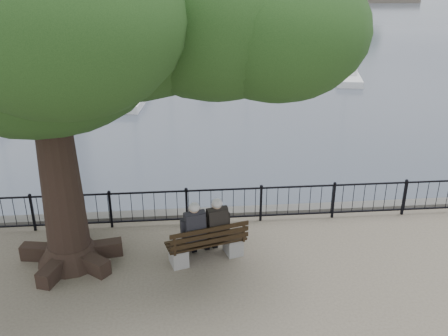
{
  "coord_description": "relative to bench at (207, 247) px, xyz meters",
  "views": [
    {
      "loc": [
        -1.05,
        -9.33,
        6.72
      ],
      "look_at": [
        0.0,
        2.5,
        1.6
      ],
      "focal_mm": 40.0,
      "sensor_mm": 36.0,
      "label": 1
    }
  ],
  "objects": [
    {
      "name": "sailboat_d",
      "position": [
        10.59,
        22.25,
        -1.04
      ],
      "size": [
        2.75,
        5.94,
        10.65
      ],
      "color": "white",
      "rests_on": "ground"
    },
    {
      "name": "tree",
      "position": [
        -2.4,
        0.37,
        5.38
      ],
      "size": [
        10.67,
        7.45,
        8.71
      ],
      "color": "black",
      "rests_on": "ground"
    },
    {
      "name": "sailboat_f",
      "position": [
        -1.24,
        29.0,
        -1.02
      ],
      "size": [
        2.49,
        6.24,
        11.82
      ],
      "color": "white",
      "rests_on": "ground"
    },
    {
      "name": "harbor",
      "position": [
        0.56,
        2.25,
        -0.85
      ],
      "size": [
        260.0,
        260.0,
        1.2
      ],
      "color": "#484745",
      "rests_on": "ground"
    },
    {
      "name": "lion_monument",
      "position": [
        2.56,
        49.18,
        0.96
      ],
      "size": [
        6.23,
        6.23,
        9.14
      ],
      "color": "#484745",
      "rests_on": "ground"
    },
    {
      "name": "sailboat_c",
      "position": [
        3.85,
        22.04,
        -1.04
      ],
      "size": [
        3.08,
        5.5,
        10.2
      ],
      "color": "white",
      "rests_on": "ground"
    },
    {
      "name": "sailboat_b",
      "position": [
        -3.2,
        18.15,
        -0.97
      ],
      "size": [
        2.37,
        6.04,
        13.6
      ],
      "color": "white",
      "rests_on": "ground"
    },
    {
      "name": "sailboat_a",
      "position": [
        -9.59,
        14.86,
        -1.04
      ],
      "size": [
        1.78,
        6.17,
        11.15
      ],
      "color": "white",
      "rests_on": "ground"
    },
    {
      "name": "railing",
      "position": [
        0.56,
        1.75,
        0.21
      ],
      "size": [
        22.06,
        0.06,
        1.0
      ],
      "color": "black",
      "rests_on": "ground"
    },
    {
      "name": "person_left",
      "position": [
        -0.32,
        0.02,
        0.38
      ],
      "size": [
        0.6,
        0.86,
        1.59
      ],
      "color": "black",
      "rests_on": "ground"
    },
    {
      "name": "bench",
      "position": [
        0.0,
        0.0,
        0.0
      ],
      "size": [
        1.98,
        1.06,
        1.0
      ],
      "color": "gray",
      "rests_on": "ground"
    },
    {
      "name": "person_right",
      "position": [
        0.21,
        0.17,
        0.38
      ],
      "size": [
        0.6,
        0.86,
        1.59
      ],
      "color": "black",
      "rests_on": "ground"
    },
    {
      "name": "sailboat_h",
      "position": [
        -1.45,
        36.2,
        -0.93
      ],
      "size": [
        1.96,
        6.03,
        14.95
      ],
      "color": "white",
      "rests_on": "ground"
    },
    {
      "name": "sailboat_e",
      "position": [
        -12.87,
        32.28,
        -1.01
      ],
      "size": [
        2.09,
        5.8,
        12.08
      ],
      "color": "white",
      "rests_on": "ground"
    }
  ]
}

